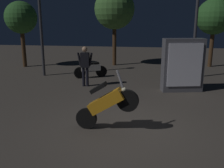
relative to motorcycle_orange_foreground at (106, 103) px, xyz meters
The scene contains 10 objects.
ground_plane 0.94m from the motorcycle_orange_foreground, 16.38° to the left, with size 40.00×40.00×0.00m, color #4C443D.
motorcycle_orange_foreground is the anchor object (origin of this frame).
motorcycle_white_parked_left 6.18m from the motorcycle_orange_foreground, 106.74° to the left, with size 1.54×0.81×1.11m.
person_rider_beside 4.59m from the motorcycle_orange_foreground, 110.88° to the left, with size 0.67×0.26×1.71m.
streetlamp_near 7.68m from the motorcycle_orange_foreground, 64.43° to the left, with size 0.36×0.36×4.51m.
streetlamp_far 7.72m from the motorcycle_orange_foreground, 125.24° to the left, with size 0.36×0.36×4.63m.
tree_left_bg 11.17m from the motorcycle_orange_foreground, 64.40° to the left, with size 2.07×2.07×3.99m.
tree_center_bg 9.97m from the motorcycle_orange_foreground, 96.56° to the left, with size 2.41×2.41×4.60m.
tree_right_bg 10.65m from the motorcycle_orange_foreground, 127.98° to the left, with size 1.86×1.86×3.84m.
kiosk_billboard 4.77m from the motorcycle_orange_foreground, 60.04° to the left, with size 1.67×0.84×2.10m.
Camera 1 is at (0.48, -6.17, 2.84)m, focal length 40.41 mm.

